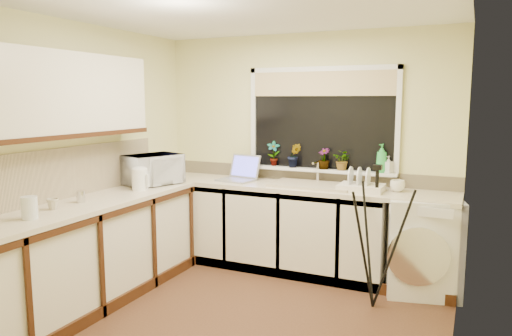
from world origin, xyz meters
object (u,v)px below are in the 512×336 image
object	(u,v)px
laptop	(240,174)
tripod	(375,237)
dish_rack	(361,188)
washing_machine	(422,244)
plant_d	(343,160)
plant_a	(273,153)
plant_b	(294,155)
plant_c	(324,159)
cup_back	(397,186)
microwave	(153,169)
cup_left	(53,204)
kettle	(140,180)
steel_jar	(81,197)
soap_bottle_clear	(388,164)
soap_bottle_green	(382,158)
glass_jug	(29,208)

from	to	relation	value
laptop	tripod	bearing A→B (deg)	-10.79
dish_rack	tripod	world-z (taller)	tripod
washing_machine	plant_d	xyz separation A→B (m)	(-0.83, 0.25, 0.71)
plant_a	plant_b	world-z (taller)	plant_a
plant_c	cup_back	xyz separation A→B (m)	(0.77, -0.15, -0.20)
cup_back	plant_d	bearing A→B (deg)	165.06
dish_rack	microwave	distance (m)	2.10
plant_d	cup_back	bearing A→B (deg)	-14.94
dish_rack	plant_a	world-z (taller)	plant_a
microwave	cup_back	size ratio (longest dim) A/B	3.99
plant_b	cup_back	size ratio (longest dim) A/B	1.84
washing_machine	cup_left	world-z (taller)	cup_left
laptop	kettle	bearing A→B (deg)	-113.45
dish_rack	microwave	size ratio (longest dim) A/B	0.75
microwave	plant_a	xyz separation A→B (m)	(1.01, 0.80, 0.13)
steel_jar	soap_bottle_clear	world-z (taller)	soap_bottle_clear
dish_rack	microwave	world-z (taller)	microwave
soap_bottle_green	plant_d	bearing A→B (deg)	-178.86
dish_rack	plant_a	xyz separation A→B (m)	(-1.02, 0.28, 0.25)
laptop	cup_left	distance (m)	2.01
kettle	plant_b	world-z (taller)	plant_b
laptop	soap_bottle_green	size ratio (longest dim) A/B	1.50
soap_bottle_green	tripod	bearing A→B (deg)	-82.18
cup_left	microwave	bearing A→B (deg)	89.13
laptop	plant_c	size ratio (longest dim) A/B	1.94
laptop	cup_back	size ratio (longest dim) A/B	3.06
washing_machine	plant_a	size ratio (longest dim) A/B	3.31
glass_jug	plant_d	world-z (taller)	plant_d
dish_rack	cup_back	bearing A→B (deg)	17.86
steel_jar	cup_back	xyz separation A→B (m)	(2.36, 1.62, 0.00)
microwave	plant_b	bearing A→B (deg)	-39.41
plant_c	soap_bottle_clear	distance (m)	0.65
soap_bottle_clear	cup_left	world-z (taller)	soap_bottle_clear
dish_rack	soap_bottle_clear	size ratio (longest dim) A/B	2.50
plant_c	soap_bottle_clear	bearing A→B (deg)	0.85
dish_rack	cup_left	distance (m)	2.73
laptop	kettle	xyz separation A→B (m)	(-0.62, -0.92, 0.03)
glass_jug	soap_bottle_green	world-z (taller)	soap_bottle_green
kettle	tripod	world-z (taller)	tripod
dish_rack	plant_d	world-z (taller)	plant_d
soap_bottle_clear	glass_jug	bearing A→B (deg)	-132.45
laptop	plant_b	xyz separation A→B (m)	(0.56, 0.17, 0.21)
washing_machine	steel_jar	bearing A→B (deg)	-162.59
plant_d	steel_jar	bearing A→B (deg)	-135.37
washing_machine	laptop	bearing A→B (deg)	165.24
tripod	cup_left	distance (m)	2.64
laptop	plant_b	bearing A→B (deg)	27.04
plant_d	tripod	bearing A→B (deg)	-57.88
washing_machine	plant_a	distance (m)	1.78
cup_back	soap_bottle_clear	bearing A→B (deg)	126.44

